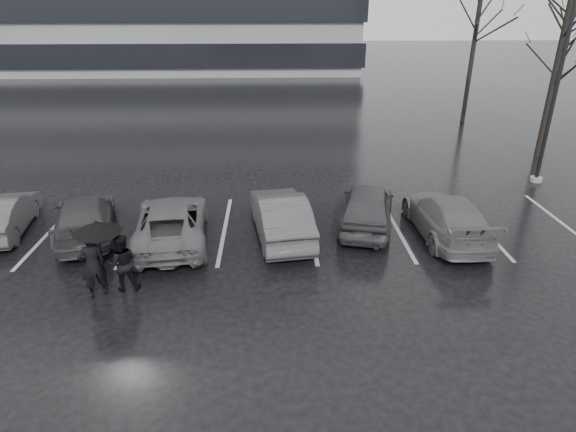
% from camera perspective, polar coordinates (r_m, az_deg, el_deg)
% --- Properties ---
extents(ground, '(160.00, 160.00, 0.00)m').
position_cam_1_polar(ground, '(13.48, 0.98, -6.01)').
color(ground, black).
rests_on(ground, ground).
extents(car_main, '(2.56, 4.33, 1.38)m').
position_cam_1_polar(car_main, '(15.78, 9.36, 1.17)').
color(car_main, black).
rests_on(car_main, ground).
extents(car_west_a, '(2.08, 4.42, 1.40)m').
position_cam_1_polar(car_west_a, '(14.90, -0.88, 0.11)').
color(car_west_a, '#2E2E31').
rests_on(car_west_a, ground).
extents(car_west_b, '(2.60, 4.73, 1.25)m').
position_cam_1_polar(car_west_b, '(15.01, -13.67, -0.74)').
color(car_west_b, '#444446').
rests_on(car_west_b, ground).
extents(car_west_c, '(2.89, 4.59, 1.24)m').
position_cam_1_polar(car_west_c, '(16.26, -22.96, -0.09)').
color(car_west_c, black).
rests_on(car_west_c, ground).
extents(car_west_d, '(1.89, 3.87, 1.22)m').
position_cam_1_polar(car_west_d, '(17.61, -30.67, 0.15)').
color(car_west_d, '#2E2E31').
rests_on(car_west_d, ground).
extents(car_east, '(1.91, 4.51, 1.30)m').
position_cam_1_polar(car_east, '(15.75, 18.30, 0.00)').
color(car_east, '#444446').
rests_on(car_east, ground).
extents(pedestrian_left, '(0.76, 0.71, 1.75)m').
position_cam_1_polar(pedestrian_left, '(12.74, -22.16, -5.40)').
color(pedestrian_left, black).
rests_on(pedestrian_left, ground).
extents(pedestrian_right, '(0.85, 0.73, 1.53)m').
position_cam_1_polar(pedestrian_right, '(12.82, -19.05, -5.27)').
color(pedestrian_right, black).
rests_on(pedestrian_right, ground).
extents(umbrella, '(1.15, 1.15, 1.95)m').
position_cam_1_polar(umbrella, '(12.51, -21.72, -1.22)').
color(umbrella, black).
rests_on(umbrella, ground).
extents(lamp_post, '(0.46, 0.46, 8.47)m').
position_cam_1_polar(lamp_post, '(21.32, 29.30, 13.43)').
color(lamp_post, gray).
rests_on(lamp_post, ground).
extents(stall_stripes, '(19.72, 5.00, 0.00)m').
position_cam_1_polar(stall_stripes, '(15.68, -2.41, -1.44)').
color(stall_stripes, '#A3A3A6').
rests_on(stall_stripes, ground).
extents(tree_east, '(0.26, 0.26, 8.00)m').
position_cam_1_polar(tree_east, '(25.21, 29.17, 14.99)').
color(tree_east, black).
rests_on(tree_east, ground).
extents(tree_ne, '(0.26, 0.26, 7.00)m').
position_cam_1_polar(tree_ne, '(29.95, 29.45, 14.99)').
color(tree_ne, black).
rests_on(tree_ne, ground).
extents(tree_north, '(0.26, 0.26, 8.50)m').
position_cam_1_polar(tree_north, '(31.01, 21.11, 18.06)').
color(tree_north, black).
rests_on(tree_north, ground).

